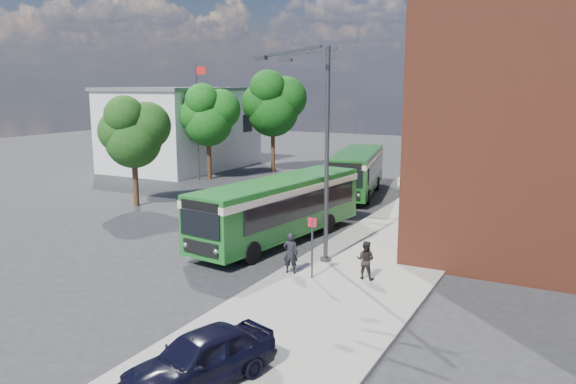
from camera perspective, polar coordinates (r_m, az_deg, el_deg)
The scene contains 15 objects.
ground at distance 28.08m, azimuth -4.27°, elevation -4.67°, with size 120.00×120.00×0.00m, color #28282A.
pavement at distance 32.65m, azimuth 13.90°, elevation -2.63°, with size 6.00×48.00×0.15m, color gray.
kerb_line at distance 33.49m, azimuth 8.82°, elevation -2.23°, with size 0.12×48.00×0.01m, color beige.
white_building at distance 52.33m, azimuth -10.70°, elevation 6.42°, with size 9.40×13.40×7.30m.
flagpole at distance 44.92m, azimuth -9.13°, elevation 7.41°, with size 0.95×0.10×9.00m.
street_lamp at distance 23.16m, azimuth 3.15°, elevation 4.13°, with size 2.96×2.38×9.00m.
bus_stop_sign at distance 21.53m, azimuth 2.47°, elevation -5.29°, with size 0.35×0.08×2.52m.
bus_front at distance 27.02m, azimuth -0.90°, elevation -1.26°, with size 3.99×11.17×3.02m.
bus_rear at distance 38.90m, azimuth 7.01°, elevation 2.36°, with size 4.65×10.32×3.02m.
parked_car at distance 14.62m, azimuth -8.88°, elevation -16.30°, with size 1.63×4.04×1.38m, color black.
pedestrian_a at distance 22.23m, azimuth 0.26°, elevation -6.22°, with size 0.60×0.39×1.63m, color black.
pedestrian_b at distance 21.80m, azimuth 7.88°, elevation -6.85°, with size 0.73×0.57×1.50m, color black.
tree_left at distance 35.88m, azimuth -15.47°, elevation 5.93°, with size 4.09×3.89×6.90m.
tree_mid at distance 45.31m, azimuth -8.11°, elevation 7.80°, with size 4.54×4.32×7.67m.
tree_right at distance 48.86m, azimuth -1.52°, elevation 9.01°, with size 5.21×4.95×8.80m.
Camera 1 is at (14.39, -22.93, 7.46)m, focal length 35.00 mm.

